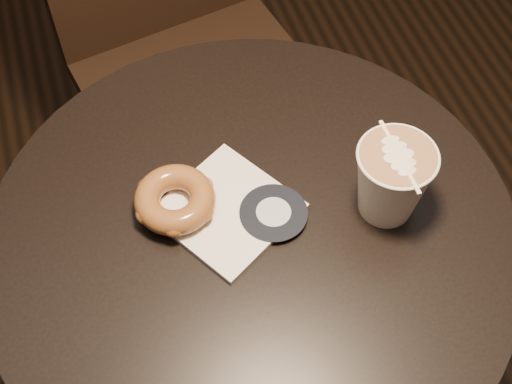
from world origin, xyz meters
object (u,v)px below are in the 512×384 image
Objects in this scene: cafe_table at (253,296)px; latte_cup at (391,182)px; chair at (177,14)px; doughnut at (175,199)px; pastry_bag at (227,210)px.

latte_cup reaches higher than cafe_table.
chair is at bearing 103.79° from latte_cup.
chair is 0.56m from doughnut.
pastry_bag reaches higher than cafe_table.
latte_cup reaches higher than doughnut.
cafe_table is 0.31m from latte_cup.
doughnut is at bearing 128.96° from pastry_bag.
pastry_bag is 1.36× the size of latte_cup.
chair reaches higher than latte_cup.
doughnut is (-0.12, -0.52, 0.17)m from chair.
latte_cup is (0.18, -0.02, 0.26)m from cafe_table.
doughnut is at bearing 146.74° from cafe_table.
chair is (0.03, 0.58, 0.06)m from cafe_table.
doughnut is (-0.09, 0.06, 0.22)m from cafe_table.
doughnut is 0.28m from latte_cup.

